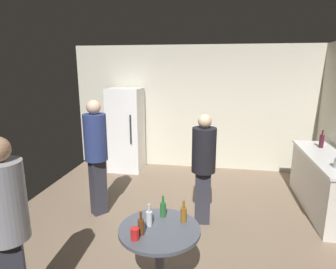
{
  "coord_description": "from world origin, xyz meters",
  "views": [
    {
      "loc": [
        0.54,
        -3.72,
        2.28
      ],
      "look_at": [
        -0.21,
        0.63,
        1.22
      ],
      "focal_mm": 30.93,
      "sensor_mm": 36.0,
      "label": 1
    }
  ],
  "objects_px": {
    "beer_bottle_amber": "(184,214)",
    "beer_bottle_brown": "(141,226)",
    "person_in_black_shirt": "(204,161)",
    "beer_bottle_clear": "(149,218)",
    "wine_bottle_on_counter": "(322,141)",
    "foreground_table": "(160,238)",
    "refrigerator": "(126,130)",
    "beer_bottle_green": "(163,209)",
    "person_in_navy_shirt": "(96,149)",
    "plastic_cup_red": "(135,234)",
    "person_in_gray_shirt": "(7,221)"
  },
  "relations": [
    {
      "from": "beer_bottle_amber",
      "to": "beer_bottle_brown",
      "type": "xyz_separation_m",
      "value": [
        -0.36,
        -0.29,
        0.0
      ]
    },
    {
      "from": "beer_bottle_brown",
      "to": "person_in_black_shirt",
      "type": "relative_size",
      "value": 0.14
    },
    {
      "from": "beer_bottle_clear",
      "to": "person_in_black_shirt",
      "type": "bearing_deg",
      "value": 72.35
    },
    {
      "from": "wine_bottle_on_counter",
      "to": "foreground_table",
      "type": "height_order",
      "value": "wine_bottle_on_counter"
    },
    {
      "from": "refrigerator",
      "to": "foreground_table",
      "type": "relative_size",
      "value": 2.25
    },
    {
      "from": "wine_bottle_on_counter",
      "to": "beer_bottle_green",
      "type": "relative_size",
      "value": 1.35
    },
    {
      "from": "beer_bottle_amber",
      "to": "person_in_navy_shirt",
      "type": "relative_size",
      "value": 0.13
    },
    {
      "from": "beer_bottle_clear",
      "to": "person_in_navy_shirt",
      "type": "bearing_deg",
      "value": 129.03
    },
    {
      "from": "person_in_navy_shirt",
      "to": "plastic_cup_red",
      "type": "bearing_deg",
      "value": -16.58
    },
    {
      "from": "beer_bottle_amber",
      "to": "person_in_navy_shirt",
      "type": "xyz_separation_m",
      "value": [
        -1.48,
        1.3,
        0.23
      ]
    },
    {
      "from": "foreground_table",
      "to": "person_in_black_shirt",
      "type": "height_order",
      "value": "person_in_black_shirt"
    },
    {
      "from": "plastic_cup_red",
      "to": "beer_bottle_green",
      "type": "bearing_deg",
      "value": 68.63
    },
    {
      "from": "beer_bottle_brown",
      "to": "plastic_cup_red",
      "type": "relative_size",
      "value": 2.09
    },
    {
      "from": "beer_bottle_green",
      "to": "beer_bottle_clear",
      "type": "relative_size",
      "value": 1.0
    },
    {
      "from": "beer_bottle_amber",
      "to": "beer_bottle_brown",
      "type": "height_order",
      "value": "same"
    },
    {
      "from": "person_in_black_shirt",
      "to": "wine_bottle_on_counter",
      "type": "bearing_deg",
      "value": 118.73
    },
    {
      "from": "beer_bottle_green",
      "to": "person_in_black_shirt",
      "type": "relative_size",
      "value": 0.14
    },
    {
      "from": "refrigerator",
      "to": "person_in_gray_shirt",
      "type": "xyz_separation_m",
      "value": [
        0.27,
        -4.02,
        0.12
      ]
    },
    {
      "from": "beer_bottle_brown",
      "to": "person_in_gray_shirt",
      "type": "xyz_separation_m",
      "value": [
        -1.02,
        -0.43,
        0.2
      ]
    },
    {
      "from": "beer_bottle_brown",
      "to": "beer_bottle_clear",
      "type": "height_order",
      "value": "same"
    },
    {
      "from": "foreground_table",
      "to": "beer_bottle_amber",
      "type": "relative_size",
      "value": 3.48
    },
    {
      "from": "person_in_navy_shirt",
      "to": "beer_bottle_clear",
      "type": "bearing_deg",
      "value": -10.44
    },
    {
      "from": "wine_bottle_on_counter",
      "to": "foreground_table",
      "type": "bearing_deg",
      "value": -130.47
    },
    {
      "from": "beer_bottle_amber",
      "to": "person_in_black_shirt",
      "type": "height_order",
      "value": "person_in_black_shirt"
    },
    {
      "from": "person_in_gray_shirt",
      "to": "person_in_navy_shirt",
      "type": "relative_size",
      "value": 0.97
    },
    {
      "from": "beer_bottle_clear",
      "to": "plastic_cup_red",
      "type": "xyz_separation_m",
      "value": [
        -0.07,
        -0.25,
        -0.03
      ]
    },
    {
      "from": "refrigerator",
      "to": "foreground_table",
      "type": "xyz_separation_m",
      "value": [
        1.44,
        -3.46,
        -0.27
      ]
    },
    {
      "from": "beer_bottle_brown",
      "to": "beer_bottle_amber",
      "type": "bearing_deg",
      "value": 38.43
    },
    {
      "from": "person_in_black_shirt",
      "to": "person_in_gray_shirt",
      "type": "bearing_deg",
      "value": -40.3
    },
    {
      "from": "foreground_table",
      "to": "plastic_cup_red",
      "type": "xyz_separation_m",
      "value": [
        -0.18,
        -0.22,
        0.16
      ]
    },
    {
      "from": "beer_bottle_green",
      "to": "person_in_navy_shirt",
      "type": "xyz_separation_m",
      "value": [
        -1.26,
        1.22,
        0.23
      ]
    },
    {
      "from": "foreground_table",
      "to": "plastic_cup_red",
      "type": "height_order",
      "value": "plastic_cup_red"
    },
    {
      "from": "refrigerator",
      "to": "beer_bottle_brown",
      "type": "relative_size",
      "value": 7.83
    },
    {
      "from": "refrigerator",
      "to": "wine_bottle_on_counter",
      "type": "bearing_deg",
      "value": -11.85
    },
    {
      "from": "foreground_table",
      "to": "beer_bottle_amber",
      "type": "height_order",
      "value": "beer_bottle_amber"
    },
    {
      "from": "beer_bottle_brown",
      "to": "beer_bottle_clear",
      "type": "relative_size",
      "value": 1.0
    },
    {
      "from": "beer_bottle_clear",
      "to": "person_in_black_shirt",
      "type": "xyz_separation_m",
      "value": [
        0.45,
        1.43,
        0.13
      ]
    },
    {
      "from": "beer_bottle_amber",
      "to": "beer_bottle_brown",
      "type": "distance_m",
      "value": 0.47
    },
    {
      "from": "refrigerator",
      "to": "person_in_gray_shirt",
      "type": "height_order",
      "value": "refrigerator"
    },
    {
      "from": "foreground_table",
      "to": "person_in_navy_shirt",
      "type": "height_order",
      "value": "person_in_navy_shirt"
    },
    {
      "from": "wine_bottle_on_counter",
      "to": "foreground_table",
      "type": "distance_m",
      "value": 3.54
    },
    {
      "from": "person_in_navy_shirt",
      "to": "person_in_black_shirt",
      "type": "xyz_separation_m",
      "value": [
        1.61,
        0.0,
        -0.11
      ]
    },
    {
      "from": "refrigerator",
      "to": "wine_bottle_on_counter",
      "type": "distance_m",
      "value": 3.81
    },
    {
      "from": "refrigerator",
      "to": "person_in_black_shirt",
      "type": "distance_m",
      "value": 2.68
    },
    {
      "from": "wine_bottle_on_counter",
      "to": "person_in_gray_shirt",
      "type": "bearing_deg",
      "value": -136.82
    },
    {
      "from": "wine_bottle_on_counter",
      "to": "beer_bottle_clear",
      "type": "relative_size",
      "value": 1.35
    },
    {
      "from": "foreground_table",
      "to": "person_in_gray_shirt",
      "type": "xyz_separation_m",
      "value": [
        -1.17,
        -0.57,
        0.39
      ]
    },
    {
      "from": "beer_bottle_green",
      "to": "person_in_gray_shirt",
      "type": "bearing_deg",
      "value": -145.65
    },
    {
      "from": "beer_bottle_brown",
      "to": "beer_bottle_green",
      "type": "distance_m",
      "value": 0.39
    },
    {
      "from": "beer_bottle_green",
      "to": "person_in_navy_shirt",
      "type": "height_order",
      "value": "person_in_navy_shirt"
    }
  ]
}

